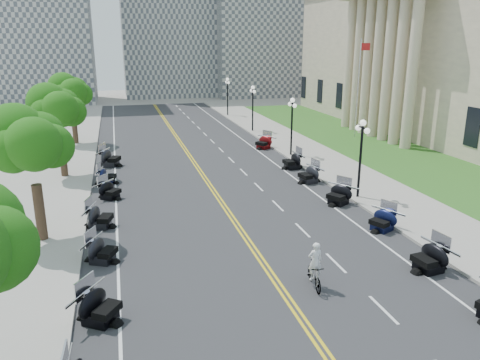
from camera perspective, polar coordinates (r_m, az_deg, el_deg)
ground at (r=24.36m, az=0.60°, el=-6.88°), size 160.00×160.00×0.00m
road at (r=33.54m, az=-3.94°, el=-0.29°), size 16.00×90.00×0.01m
centerline_yellow_a at (r=33.51m, az=-4.15°, el=-0.29°), size 0.12×90.00×0.00m
centerline_yellow_b at (r=33.55m, az=-3.74°, el=-0.26°), size 0.12×90.00×0.00m
edge_line_north at (r=35.24m, az=6.32°, el=0.49°), size 0.12×90.00×0.00m
edge_line_south at (r=33.00m, az=-14.92°, el=-1.09°), size 0.12×90.00×0.00m
lane_dash_4 at (r=19.00m, az=17.08°, el=-14.86°), size 0.12×2.00×0.00m
lane_dash_5 at (r=22.03m, az=11.61°, el=-9.86°), size 0.12×2.00×0.00m
lane_dash_6 at (r=25.33m, az=7.63°, el=-6.06°), size 0.12×2.00×0.00m
lane_dash_7 at (r=28.81m, az=4.63°, el=-3.14°), size 0.12×2.00×0.00m
lane_dash_8 at (r=32.41m, az=2.30°, el=-0.85°), size 0.12×2.00×0.00m
lane_dash_9 at (r=36.10m, az=0.44°, el=0.98°), size 0.12×2.00×0.00m
lane_dash_10 at (r=39.84m, az=-1.08°, el=2.47°), size 0.12×2.00×0.00m
lane_dash_11 at (r=43.63m, az=-2.33°, el=3.70°), size 0.12×2.00×0.00m
lane_dash_12 at (r=47.46m, az=-3.39°, el=4.73°), size 0.12×2.00×0.00m
lane_dash_13 at (r=51.31m, az=-4.29°, el=5.60°), size 0.12×2.00×0.00m
lane_dash_14 at (r=55.18m, az=-5.07°, el=6.36°), size 0.12×2.00×0.00m
lane_dash_15 at (r=59.07m, az=-5.74°, el=7.01°), size 0.12×2.00×0.00m
lane_dash_16 at (r=62.98m, az=-6.34°, el=7.58°), size 0.12×2.00×0.00m
lane_dash_17 at (r=66.89m, az=-6.86°, el=8.08°), size 0.12×2.00×0.00m
lane_dash_18 at (r=70.82m, az=-7.33°, el=8.53°), size 0.12×2.00×0.00m
lane_dash_19 at (r=74.75m, az=-7.75°, el=8.93°), size 0.12×2.00×0.00m
sidewalk_north at (r=36.86m, az=12.29°, el=1.03°), size 5.00×90.00×0.15m
sidewalk_south at (r=33.29m, az=-21.98°, el=-1.49°), size 5.00×90.00×0.15m
lawn at (r=46.99m, az=15.55°, el=4.08°), size 9.00×60.00×0.10m
civic_building at (r=57.78m, az=27.12°, el=14.00°), size 26.00×51.00×17.80m
distant_block_a at (r=84.48m, az=-24.17°, el=17.40°), size 18.00×14.00×26.00m
distant_block_b at (r=90.26m, az=-8.99°, el=19.70°), size 16.00×12.00×30.00m
distant_block_c at (r=90.97m, az=3.23°, el=17.31°), size 20.00×14.00×22.00m
street_lamp_2 at (r=30.25m, az=14.45°, el=2.46°), size 0.50×1.20×4.90m
street_lamp_3 at (r=40.89m, az=6.32°, el=6.44°), size 0.50×1.20×4.90m
street_lamp_4 at (r=52.13m, az=1.56°, el=8.70°), size 0.50×1.20×4.90m
street_lamp_5 at (r=63.65m, az=-1.53°, el=10.12°), size 0.50×1.20×4.90m
flagpole at (r=49.93m, az=14.18°, el=10.64°), size 1.10×0.20×10.00m
tree_2 at (r=24.40m, az=-24.05°, el=3.42°), size 4.80×4.80×9.20m
tree_3 at (r=36.12m, az=-21.29°, el=7.56°), size 4.80×4.80×9.20m
tree_4 at (r=47.98m, az=-19.86°, el=9.65°), size 4.80×4.80×9.20m
motorcycle_n_4 at (r=22.23m, az=22.11°, el=-8.65°), size 2.20×2.20×1.36m
motorcycle_n_5 at (r=26.01m, az=16.97°, el=-4.61°), size 2.37×2.37×1.25m
motorcycle_n_6 at (r=29.45m, az=11.94°, el=-1.65°), size 2.65×2.65×1.35m
motorcycle_n_7 at (r=33.58m, az=8.39°, el=0.78°), size 2.27×2.27×1.35m
motorcycle_n_8 at (r=37.16m, az=6.40°, el=2.42°), size 2.13×2.13×1.39m
motorcycle_n_10 at (r=44.03m, az=2.88°, el=4.69°), size 2.66×2.66×1.35m
motorcycle_s_4 at (r=17.92m, az=-16.75°, el=-14.39°), size 2.69×2.69×1.36m
motorcycle_s_5 at (r=22.34m, az=-16.48°, el=-8.10°), size 2.41×2.41×1.26m
motorcycle_s_6 at (r=26.33m, az=-16.75°, el=-4.20°), size 2.42×2.42×1.35m
motorcycle_s_7 at (r=30.95m, az=-15.61°, el=-1.13°), size 2.49×2.49×1.24m
motorcycle_s_8 at (r=34.25m, az=-15.92°, el=0.55°), size 2.15×2.15×1.27m
motorcycle_s_9 at (r=39.09m, az=-15.56°, el=2.71°), size 2.87×2.87×1.52m
bicycle at (r=19.65m, az=9.06°, el=-11.41°), size 0.73×1.84×1.08m
cyclist_rider at (r=19.05m, az=9.24°, el=-7.79°), size 0.60×0.39×1.64m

